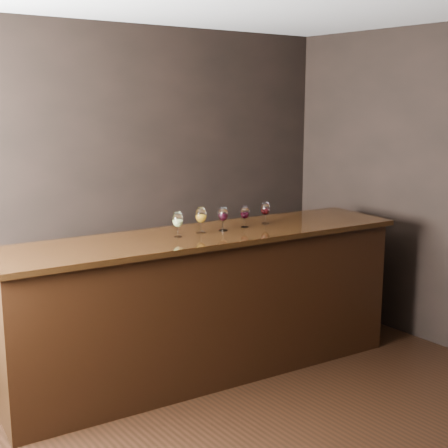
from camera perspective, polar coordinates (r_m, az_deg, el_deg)
room_shell at (r=3.39m, az=-0.85°, el=5.22°), size 5.02×4.52×2.81m
bar_counter at (r=4.97m, az=-1.79°, el=-7.61°), size 3.23×1.01×1.11m
bar_top at (r=4.81m, az=-1.84°, el=-1.11°), size 3.34×1.09×0.04m
back_bar_shelf at (r=5.19m, az=-16.92°, el=-7.83°), size 2.81×0.40×1.01m
glass_white at (r=4.67m, az=-4.26°, el=0.33°), size 0.08×0.08×0.19m
glass_amber at (r=4.79m, az=-2.12°, el=0.75°), size 0.09×0.09×0.20m
glass_red_a at (r=4.88m, az=-0.09°, el=0.86°), size 0.08×0.08×0.19m
glass_red_b at (r=5.01m, az=1.92°, el=1.01°), size 0.07×0.07×0.17m
glass_red_c at (r=5.16m, az=3.82°, el=1.35°), size 0.08×0.08×0.18m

